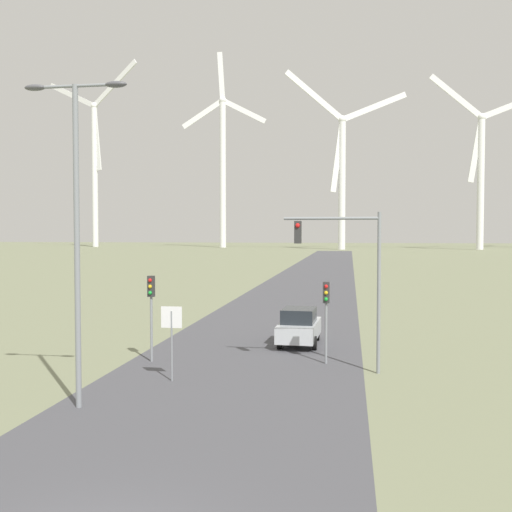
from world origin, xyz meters
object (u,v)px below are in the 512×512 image
at_px(traffic_light_post_near_left, 151,299).
at_px(traffic_light_post_near_right, 326,304).
at_px(wind_turbine_left, 223,160).
at_px(traffic_light_mast_overhead, 347,261).
at_px(stop_sign_near, 172,329).
at_px(wind_turbine_far_left, 95,160).
at_px(car_approaching, 299,326).
at_px(wind_turbine_center, 342,166).
at_px(streetlamp, 77,206).
at_px(wind_turbine_right, 481,166).

bearing_deg(traffic_light_post_near_left, traffic_light_post_near_right, 5.89).
height_order(traffic_light_post_near_left, wind_turbine_left, wind_turbine_left).
relative_size(traffic_light_post_near_left, traffic_light_mast_overhead, 0.58).
bearing_deg(stop_sign_near, wind_turbine_left, 101.52).
bearing_deg(traffic_light_post_near_right, wind_turbine_far_left, 116.51).
bearing_deg(car_approaching, wind_turbine_center, 90.04).
bearing_deg(stop_sign_near, traffic_light_post_near_right, 34.61).
height_order(car_approaching, wind_turbine_left, wind_turbine_left).
bearing_deg(streetlamp, traffic_light_mast_overhead, 36.25).
height_order(traffic_light_post_near_right, traffic_light_mast_overhead, traffic_light_mast_overhead).
bearing_deg(car_approaching, traffic_light_mast_overhead, -67.04).
relative_size(traffic_light_post_near_right, wind_turbine_left, 0.05).
bearing_deg(wind_turbine_far_left, traffic_light_post_near_right, -63.49).
bearing_deg(traffic_light_mast_overhead, car_approaching, 112.96).
relative_size(wind_turbine_far_left, wind_turbine_right, 1.23).
height_order(traffic_light_post_near_left, traffic_light_post_near_right, traffic_light_post_near_left).
bearing_deg(wind_turbine_center, traffic_light_mast_overhead, -89.16).
distance_m(car_approaching, wind_turbine_left, 189.23).
relative_size(traffic_light_mast_overhead, wind_turbine_right, 0.12).
distance_m(traffic_light_post_near_left, car_approaching, 7.92).
distance_m(traffic_light_post_near_left, traffic_light_mast_overhead, 8.52).
xyz_separation_m(streetlamp, car_approaching, (6.05, 11.71, -5.50)).
xyz_separation_m(traffic_light_mast_overhead, car_approaching, (-2.35, 5.55, -3.55)).
distance_m(traffic_light_post_near_left, wind_turbine_far_left, 210.85).
bearing_deg(traffic_light_post_near_right, wind_turbine_right, 76.44).
relative_size(streetlamp, traffic_light_post_near_right, 2.94).
height_order(stop_sign_near, traffic_light_post_near_left, traffic_light_post_near_left).
distance_m(streetlamp, wind_turbine_right, 187.09).
bearing_deg(wind_turbine_center, wind_turbine_right, 6.19).
height_order(streetlamp, wind_turbine_left, wind_turbine_left).
bearing_deg(stop_sign_near, streetlamp, -117.44).
bearing_deg(wind_turbine_center, traffic_light_post_near_right, -89.45).
distance_m(traffic_light_post_near_right, traffic_light_mast_overhead, 2.54).
bearing_deg(traffic_light_post_near_left, wind_turbine_far_left, 114.59).
xyz_separation_m(traffic_light_post_near_left, wind_turbine_center, (5.85, 167.98, 23.63)).
relative_size(traffic_light_post_near_right, traffic_light_mast_overhead, 0.55).
xyz_separation_m(traffic_light_post_near_right, traffic_light_mast_overhead, (0.86, -1.43, 1.90)).
height_order(traffic_light_mast_overhead, wind_turbine_left, wind_turbine_left).
bearing_deg(wind_turbine_center, wind_turbine_left, 156.35).
distance_m(stop_sign_near, wind_turbine_center, 172.85).
xyz_separation_m(wind_turbine_far_left, wind_turbine_center, (92.67, -21.79, -6.49)).
distance_m(streetlamp, wind_turbine_left, 198.53).
height_order(stop_sign_near, wind_turbine_right, wind_turbine_right).
xyz_separation_m(car_approaching, wind_turbine_far_left, (-92.79, 184.89, 31.94)).
bearing_deg(streetlamp, stop_sign_near, 62.56).
height_order(traffic_light_post_near_left, wind_turbine_far_left, wind_turbine_far_left).
xyz_separation_m(stop_sign_near, traffic_light_post_near_left, (-1.85, 3.10, 0.76)).
bearing_deg(streetlamp, wind_turbine_right, 74.73).
height_order(wind_turbine_far_left, wind_turbine_center, wind_turbine_far_left).
height_order(wind_turbine_far_left, wind_turbine_right, wind_turbine_far_left).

